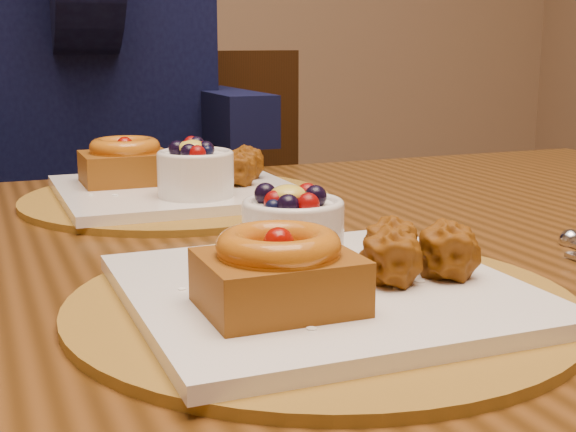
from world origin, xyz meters
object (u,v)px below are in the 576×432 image
object	(u,v)px
chair_far	(226,275)
diner	(76,36)
place_setting_far	(175,183)
place_setting_near	(317,279)
dining_table	(233,316)

from	to	relation	value
chair_far	diner	xyz separation A→B (m)	(-0.25, 0.06, 0.44)
diner	place_setting_far	bearing A→B (deg)	-95.17
place_setting_near	chair_far	distance (m)	0.94
dining_table	chair_far	distance (m)	0.71
dining_table	chair_far	xyz separation A→B (m)	(0.20, 0.66, -0.16)
place_setting_near	place_setting_far	size ratio (longest dim) A/B	1.00
chair_far	dining_table	bearing A→B (deg)	-115.16
place_setting_far	chair_far	xyz separation A→B (m)	(0.20, 0.44, -0.26)
place_setting_far	dining_table	bearing A→B (deg)	-89.30
place_setting_far	chair_far	distance (m)	0.55
dining_table	place_setting_far	bearing A→B (deg)	90.70
dining_table	chair_far	world-z (taller)	chair_far
place_setting_far	diner	world-z (taller)	diner
dining_table	place_setting_far	size ratio (longest dim) A/B	4.21
place_setting_far	chair_far	size ratio (longest dim) A/B	0.41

